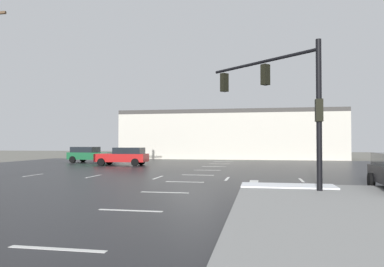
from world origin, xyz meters
name	(u,v)px	position (x,y,z in m)	size (l,w,h in m)	color
ground_plane	(192,178)	(0.00, 0.00, 0.00)	(120.00, 120.00, 0.00)	slate
road_asphalt	(192,178)	(0.00, 0.00, 0.01)	(44.00, 44.00, 0.02)	#232326
snow_strip_curbside	(288,186)	(5.00, -4.00, 0.17)	(4.00, 1.60, 0.06)	white
lane_markings	(210,181)	(1.20, -1.38, 0.02)	(36.15, 36.15, 0.01)	silver
traffic_signal_mast	(284,93)	(4.85, -4.05, 4.23)	(4.79, 4.33, 6.06)	black
strip_building_background	(231,135)	(0.09, 26.72, 3.03)	(27.45, 8.00, 6.05)	beige
sedan_green	(90,154)	(-13.01, 13.65, 0.85)	(4.67, 2.40, 1.58)	#195933
sedan_red	(124,156)	(-8.04, 10.13, 0.85)	(4.56, 2.08, 1.58)	#B21919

